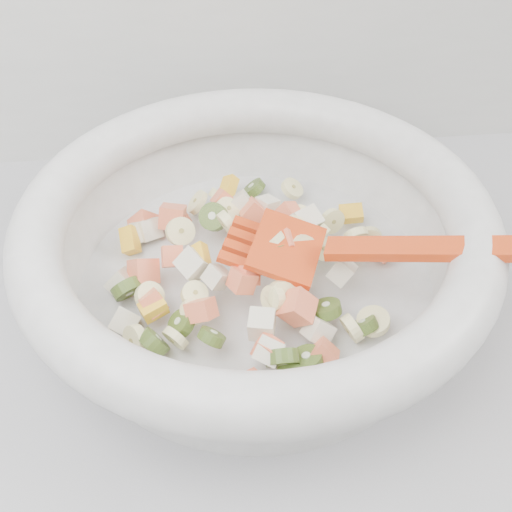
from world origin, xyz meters
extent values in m
cylinder|color=#BCBCBA|center=(0.01, 1.48, 0.91)|extent=(0.34, 0.34, 0.02)
torus|color=#BCBCBA|center=(0.01, 1.48, 0.99)|extent=(0.41, 0.41, 0.05)
cylinder|color=#F4F6A4|center=(-0.09, 1.41, 0.93)|extent=(0.02, 0.04, 0.03)
cylinder|color=#F4F6A4|center=(0.11, 1.51, 0.94)|extent=(0.03, 0.02, 0.03)
cylinder|color=#F4F6A4|center=(0.03, 1.48, 0.97)|extent=(0.03, 0.03, 0.03)
cylinder|color=#F4F6A4|center=(0.06, 1.54, 0.95)|extent=(0.03, 0.03, 0.02)
cylinder|color=#F4F6A4|center=(0.13, 1.52, 0.93)|extent=(0.03, 0.02, 0.03)
cylinder|color=#F4F6A4|center=(-0.04, 1.43, 0.94)|extent=(0.03, 0.03, 0.02)
cylinder|color=#F4F6A4|center=(0.10, 1.49, 0.94)|extent=(0.02, 0.02, 0.02)
cylinder|color=#F4F6A4|center=(0.09, 1.40, 0.94)|extent=(0.02, 0.04, 0.03)
cylinder|color=#F4F6A4|center=(-0.01, 1.60, 0.93)|extent=(0.03, 0.04, 0.03)
cylinder|color=#F4F6A4|center=(-0.04, 1.45, 0.95)|extent=(0.03, 0.03, 0.02)
cylinder|color=#F4F6A4|center=(0.09, 1.54, 0.94)|extent=(0.03, 0.02, 0.03)
cylinder|color=#F4F6A4|center=(0.02, 1.43, 0.95)|extent=(0.02, 0.03, 0.03)
cylinder|color=#F4F6A4|center=(0.06, 1.59, 0.94)|extent=(0.03, 0.03, 0.02)
cylinder|color=#F4F6A4|center=(0.03, 1.43, 0.95)|extent=(0.04, 0.03, 0.03)
cylinder|color=#F4F6A4|center=(-0.01, 1.52, 0.96)|extent=(0.02, 0.03, 0.03)
cylinder|color=#F4F6A4|center=(0.05, 1.50, 0.96)|extent=(0.03, 0.03, 0.03)
cylinder|color=#F4F6A4|center=(-0.08, 1.45, 0.94)|extent=(0.03, 0.03, 0.02)
cylinder|color=#F4F6A4|center=(0.07, 1.50, 0.95)|extent=(0.03, 0.03, 0.03)
cylinder|color=#F4F6A4|center=(0.07, 1.49, 0.95)|extent=(0.03, 0.03, 0.02)
cylinder|color=#F4F6A4|center=(-0.06, 1.41, 0.94)|extent=(0.03, 0.03, 0.02)
cylinder|color=#F4F6A4|center=(-0.04, 1.58, 0.94)|extent=(0.03, 0.04, 0.03)
cylinder|color=#F4F6A4|center=(0.11, 1.41, 0.94)|extent=(0.03, 0.03, 0.02)
cylinder|color=#F4F6A4|center=(-0.05, 1.52, 0.95)|extent=(0.03, 0.03, 0.03)
cylinder|color=#F4F6A4|center=(-0.01, 1.55, 0.95)|extent=(0.03, 0.03, 0.02)
cylinder|color=#F4F6A4|center=(0.05, 1.47, 0.96)|extent=(0.03, 0.02, 0.03)
cube|color=#FF7A50|center=(-0.09, 1.56, 0.93)|extent=(0.04, 0.03, 0.04)
cube|color=#FF7A50|center=(-0.04, 1.42, 0.95)|extent=(0.03, 0.03, 0.03)
cube|color=#FF7A50|center=(-0.06, 1.56, 0.94)|extent=(0.03, 0.03, 0.03)
cube|color=#FF7A50|center=(-0.06, 1.49, 0.95)|extent=(0.02, 0.03, 0.03)
cube|color=#FF7A50|center=(-0.05, 1.56, 0.93)|extent=(0.03, 0.03, 0.03)
cube|color=#FF7A50|center=(-0.09, 1.49, 0.94)|extent=(0.03, 0.04, 0.04)
cube|color=#FF7A50|center=(0.05, 1.53, 0.95)|extent=(0.03, 0.03, 0.03)
cube|color=#FF7A50|center=(0.04, 1.48, 0.96)|extent=(0.03, 0.02, 0.03)
cube|color=#FF7A50|center=(0.00, 1.45, 0.96)|extent=(0.02, 0.03, 0.03)
cube|color=#FF7A50|center=(-0.08, 1.44, 0.94)|extent=(0.03, 0.03, 0.03)
cube|color=#FF7A50|center=(0.02, 1.55, 0.95)|extent=(0.03, 0.03, 0.03)
cube|color=#FF7A50|center=(0.00, 1.45, 0.96)|extent=(0.03, 0.03, 0.03)
cube|color=#FF7A50|center=(0.01, 1.38, 0.94)|extent=(0.03, 0.02, 0.02)
cube|color=#FF7A50|center=(0.14, 1.50, 0.93)|extent=(0.03, 0.03, 0.03)
cube|color=#FF7A50|center=(0.04, 1.42, 0.95)|extent=(0.04, 0.03, 0.04)
cube|color=#FF7A50|center=(0.06, 1.38, 0.93)|extent=(0.03, 0.03, 0.03)
cube|color=#FF7A50|center=(0.00, 1.36, 0.93)|extent=(0.03, 0.03, 0.03)
cube|color=#FF7A50|center=(-0.01, 1.57, 0.95)|extent=(0.03, 0.03, 0.03)
cylinder|color=#7CAD39|center=(-0.03, 1.40, 0.94)|extent=(0.03, 0.03, 0.02)
cylinder|color=#7CAD39|center=(0.10, 1.40, 0.94)|extent=(0.03, 0.03, 0.03)
cylinder|color=#7CAD39|center=(-0.10, 1.47, 0.94)|extent=(0.04, 0.03, 0.04)
cylinder|color=#7CAD39|center=(0.03, 1.61, 0.93)|extent=(0.03, 0.03, 0.03)
cylinder|color=#7CAD39|center=(-0.08, 1.41, 0.93)|extent=(0.03, 0.03, 0.04)
cylinder|color=#7CAD39|center=(0.02, 1.38, 0.94)|extent=(0.04, 0.03, 0.04)
cylinder|color=#7CAD39|center=(0.03, 1.36, 0.93)|extent=(0.03, 0.03, 0.02)
cylinder|color=#7CAD39|center=(-0.05, 1.42, 0.94)|extent=(0.03, 0.02, 0.02)
cylinder|color=#7CAD39|center=(0.07, 1.42, 0.94)|extent=(0.03, 0.03, 0.02)
cylinder|color=#7CAD39|center=(0.03, 1.47, 0.97)|extent=(0.03, 0.03, 0.02)
cylinder|color=#7CAD39|center=(0.04, 1.38, 0.93)|extent=(0.04, 0.03, 0.02)
cylinder|color=#7CAD39|center=(-0.02, 1.54, 0.95)|extent=(0.04, 0.04, 0.03)
cube|color=white|center=(0.01, 1.40, 0.95)|extent=(0.03, 0.03, 0.03)
cube|color=white|center=(-0.11, 1.48, 0.93)|extent=(0.03, 0.03, 0.03)
cube|color=white|center=(-0.02, 1.46, 0.95)|extent=(0.03, 0.03, 0.03)
cube|color=white|center=(0.06, 1.52, 0.96)|extent=(0.03, 0.04, 0.03)
cube|color=white|center=(-0.09, 1.55, 0.93)|extent=(0.03, 0.04, 0.03)
cube|color=white|center=(-0.09, 1.55, 0.93)|extent=(0.02, 0.03, 0.03)
cube|color=white|center=(-0.04, 1.47, 0.96)|extent=(0.04, 0.03, 0.03)
cube|color=white|center=(0.01, 1.38, 0.94)|extent=(0.03, 0.04, 0.03)
cube|color=white|center=(0.03, 1.55, 0.95)|extent=(0.03, 0.03, 0.02)
cube|color=white|center=(0.05, 1.50, 0.96)|extent=(0.03, 0.03, 0.03)
cube|color=white|center=(0.06, 1.40, 0.94)|extent=(0.03, 0.03, 0.03)
cube|color=white|center=(0.01, 1.56, 0.95)|extent=(0.03, 0.03, 0.03)
cube|color=white|center=(0.09, 1.45, 0.95)|extent=(0.03, 0.03, 0.03)
cube|color=white|center=(-0.10, 1.43, 0.93)|extent=(0.03, 0.03, 0.03)
cube|color=yellow|center=(0.03, 1.35, 0.93)|extent=(0.03, 0.02, 0.02)
cube|color=yellow|center=(-0.08, 1.44, 0.94)|extent=(0.03, 0.02, 0.02)
cube|color=yellow|center=(-0.10, 1.54, 0.93)|extent=(0.02, 0.03, 0.03)
cube|color=yellow|center=(0.06, 1.53, 0.95)|extent=(0.03, 0.03, 0.03)
cube|color=yellow|center=(0.12, 1.55, 0.94)|extent=(0.02, 0.02, 0.02)
cube|color=yellow|center=(0.00, 1.61, 0.94)|extent=(0.02, 0.03, 0.03)
cube|color=yellow|center=(-0.04, 1.48, 0.96)|extent=(0.02, 0.03, 0.02)
cube|color=red|center=(0.04, 1.47, 0.97)|extent=(0.08, 0.08, 0.02)
cube|color=red|center=(0.01, 1.50, 0.97)|extent=(0.03, 0.02, 0.01)
cube|color=red|center=(0.00, 1.49, 0.97)|extent=(0.03, 0.02, 0.01)
cube|color=red|center=(0.00, 1.47, 0.97)|extent=(0.03, 0.02, 0.01)
cube|color=red|center=(-0.01, 1.46, 0.97)|extent=(0.03, 0.02, 0.01)
cube|color=red|center=(0.17, 1.42, 1.00)|extent=(0.20, 0.09, 0.05)
camera|label=1|loc=(-0.03, 1.07, 1.34)|focal=45.00mm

